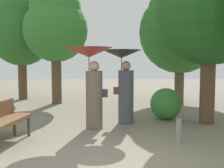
# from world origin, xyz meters

# --- Properties ---
(ground_plane) EXTENTS (40.00, 40.00, 0.00)m
(ground_plane) POSITION_xyz_m (0.00, 0.00, 0.00)
(ground_plane) COLOR gray
(person_left) EXTENTS (1.15, 1.15, 1.99)m
(person_left) POSITION_xyz_m (-0.47, 2.49, 1.38)
(person_left) COLOR #6B5B4C
(person_left) RESTS_ON ground
(person_right) EXTENTS (1.06, 1.06, 1.95)m
(person_right) POSITION_xyz_m (0.34, 3.08, 1.30)
(person_right) COLOR #474C56
(person_right) RESTS_ON ground
(park_bench) EXTENTS (0.70, 1.56, 0.83)m
(park_bench) POSITION_xyz_m (-2.17, 1.21, 0.51)
(park_bench) COLOR #38383D
(park_bench) RESTS_ON ground
(tree_near_left) EXTENTS (2.60, 2.60, 4.52)m
(tree_near_left) POSITION_xyz_m (-3.80, 7.61, 2.97)
(tree_near_left) COLOR brown
(tree_near_left) RESTS_ON ground
(tree_near_right) EXTENTS (3.25, 3.25, 4.83)m
(tree_near_right) POSITION_xyz_m (2.73, 6.85, 3.02)
(tree_near_right) COLOR brown
(tree_near_right) RESTS_ON ground
(tree_mid_left) EXTENTS (2.45, 2.45, 4.56)m
(tree_mid_left) POSITION_xyz_m (-2.12, 6.48, 3.06)
(tree_mid_left) COLOR brown
(tree_mid_left) RESTS_ON ground
(tree_mid_right) EXTENTS (2.78, 2.78, 4.83)m
(tree_mid_right) POSITION_xyz_m (2.57, 3.08, 3.18)
(tree_mid_right) COLOR brown
(tree_mid_right) RESTS_ON ground
(bush_path_right) EXTENTS (0.89, 0.89, 0.89)m
(bush_path_right) POSITION_xyz_m (1.57, 3.57, 0.45)
(bush_path_right) COLOR #387F33
(bush_path_right) RESTS_ON ground
(path_marker_post) EXTENTS (0.12, 0.12, 0.50)m
(path_marker_post) POSITION_xyz_m (1.40, 1.32, 0.25)
(path_marker_post) COLOR gray
(path_marker_post) RESTS_ON ground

